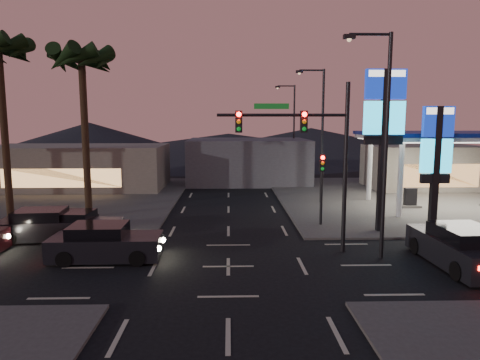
{
  "coord_description": "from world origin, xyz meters",
  "views": [
    {
      "loc": [
        0.04,
        -17.76,
        6.22
      ],
      "look_at": [
        0.65,
        5.61,
        3.0
      ],
      "focal_mm": 32.0,
      "sensor_mm": 36.0,
      "label": 1
    }
  ],
  "objects_px": {
    "car_lane_b_front": "(76,226)",
    "suv_station": "(461,248)",
    "gas_station": "(456,138)",
    "car_lane_b_mid": "(46,226)",
    "traffic_signal_mast": "(309,143)",
    "car_lane_a_front": "(105,243)",
    "pylon_sign_tall": "(384,118)",
    "pylon_sign_short": "(436,151)"
  },
  "relations": [
    {
      "from": "car_lane_b_front",
      "to": "suv_station",
      "type": "height_order",
      "value": "suv_station"
    },
    {
      "from": "gas_station",
      "to": "car_lane_b_mid",
      "type": "bearing_deg",
      "value": -163.64
    },
    {
      "from": "gas_station",
      "to": "suv_station",
      "type": "xyz_separation_m",
      "value": [
        -6.01,
        -12.23,
        -4.24
      ]
    },
    {
      "from": "traffic_signal_mast",
      "to": "suv_station",
      "type": "relative_size",
      "value": 1.45
    },
    {
      "from": "car_lane_a_front",
      "to": "car_lane_b_mid",
      "type": "xyz_separation_m",
      "value": [
        -4.03,
        3.39,
        0.0
      ]
    },
    {
      "from": "traffic_signal_mast",
      "to": "car_lane_b_mid",
      "type": "distance_m",
      "value": 14.31
    },
    {
      "from": "car_lane_a_front",
      "to": "car_lane_b_mid",
      "type": "bearing_deg",
      "value": 139.94
    },
    {
      "from": "car_lane_b_front",
      "to": "car_lane_b_mid",
      "type": "relative_size",
      "value": 0.91
    },
    {
      "from": "traffic_signal_mast",
      "to": "pylon_sign_tall",
      "type": "bearing_deg",
      "value": 36.52
    },
    {
      "from": "suv_station",
      "to": "pylon_sign_short",
      "type": "bearing_deg",
      "value": 77.89
    },
    {
      "from": "car_lane_b_front",
      "to": "suv_station",
      "type": "bearing_deg",
      "value": -14.93
    },
    {
      "from": "pylon_sign_tall",
      "to": "pylon_sign_short",
      "type": "distance_m",
      "value": 3.2
    },
    {
      "from": "gas_station",
      "to": "pylon_sign_tall",
      "type": "distance_m",
      "value": 10.01
    },
    {
      "from": "gas_station",
      "to": "pylon_sign_tall",
      "type": "height_order",
      "value": "pylon_sign_tall"
    },
    {
      "from": "pylon_sign_tall",
      "to": "car_lane_a_front",
      "type": "height_order",
      "value": "pylon_sign_tall"
    },
    {
      "from": "car_lane_a_front",
      "to": "car_lane_b_mid",
      "type": "relative_size",
      "value": 0.98
    },
    {
      "from": "traffic_signal_mast",
      "to": "car_lane_b_front",
      "type": "distance_m",
      "value": 12.96
    },
    {
      "from": "traffic_signal_mast",
      "to": "car_lane_b_mid",
      "type": "bearing_deg",
      "value": 169.43
    },
    {
      "from": "traffic_signal_mast",
      "to": "car_lane_b_mid",
      "type": "relative_size",
      "value": 1.55
    },
    {
      "from": "traffic_signal_mast",
      "to": "car_lane_b_mid",
      "type": "xyz_separation_m",
      "value": [
        -13.36,
        2.49,
        -4.47
      ]
    },
    {
      "from": "car_lane_a_front",
      "to": "gas_station",
      "type": "bearing_deg",
      "value": 26.82
    },
    {
      "from": "car_lane_b_mid",
      "to": "suv_station",
      "type": "relative_size",
      "value": 0.93
    },
    {
      "from": "gas_station",
      "to": "car_lane_a_front",
      "type": "distance_m",
      "value": 24.56
    },
    {
      "from": "suv_station",
      "to": "car_lane_b_mid",
      "type": "bearing_deg",
      "value": 166.48
    },
    {
      "from": "gas_station",
      "to": "pylon_sign_short",
      "type": "bearing_deg",
      "value": -123.69
    },
    {
      "from": "traffic_signal_mast",
      "to": "car_lane_a_front",
      "type": "relative_size",
      "value": 1.58
    },
    {
      "from": "gas_station",
      "to": "car_lane_b_mid",
      "type": "xyz_separation_m",
      "value": [
        -25.61,
        -7.52,
        -4.32
      ]
    },
    {
      "from": "pylon_sign_short",
      "to": "car_lane_b_front",
      "type": "bearing_deg",
      "value": 179.72
    },
    {
      "from": "car_lane_a_front",
      "to": "car_lane_b_front",
      "type": "bearing_deg",
      "value": 125.8
    },
    {
      "from": "car_lane_a_front",
      "to": "car_lane_b_front",
      "type": "relative_size",
      "value": 1.08
    },
    {
      "from": "pylon_sign_tall",
      "to": "car_lane_a_front",
      "type": "relative_size",
      "value": 1.78
    },
    {
      "from": "gas_station",
      "to": "pylon_sign_short",
      "type": "height_order",
      "value": "pylon_sign_short"
    },
    {
      "from": "car_lane_b_mid",
      "to": "pylon_sign_short",
      "type": "bearing_deg",
      "value": 0.05
    },
    {
      "from": "pylon_sign_short",
      "to": "traffic_signal_mast",
      "type": "bearing_deg",
      "value": -160.87
    },
    {
      "from": "gas_station",
      "to": "traffic_signal_mast",
      "type": "distance_m",
      "value": 15.82
    },
    {
      "from": "pylon_sign_tall",
      "to": "suv_station",
      "type": "relative_size",
      "value": 1.63
    },
    {
      "from": "pylon_sign_short",
      "to": "car_lane_b_mid",
      "type": "distance_m",
      "value": 20.97
    },
    {
      "from": "pylon_sign_tall",
      "to": "car_lane_b_mid",
      "type": "relative_size",
      "value": 1.75
    },
    {
      "from": "gas_station",
      "to": "suv_station",
      "type": "distance_m",
      "value": 14.27
    },
    {
      "from": "pylon_sign_short",
      "to": "car_lane_b_front",
      "type": "height_order",
      "value": "pylon_sign_short"
    },
    {
      "from": "car_lane_b_mid",
      "to": "car_lane_b_front",
      "type": "bearing_deg",
      "value": 4.23
    },
    {
      "from": "pylon_sign_short",
      "to": "car_lane_b_mid",
      "type": "height_order",
      "value": "pylon_sign_short"
    }
  ]
}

